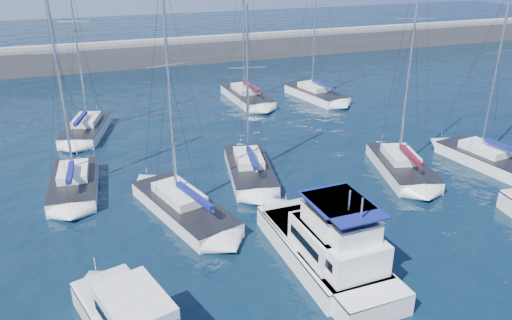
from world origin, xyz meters
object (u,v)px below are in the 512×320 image
object	(u,v)px
sailboat_mid_c	(249,170)
motor_yacht_stbd_inner	(325,246)
sailboat_mid_d	(401,166)
sailboat_back_b	(247,96)
sailboat_mid_a	(74,184)
sailboat_mid_b	(183,207)
sailboat_back_a	(86,129)
motor_yacht_port_inner	(330,250)
sailboat_mid_e	(488,159)
sailboat_back_c	(316,94)

from	to	relation	value
sailboat_mid_c	motor_yacht_stbd_inner	bearing A→B (deg)	-79.18
sailboat_mid_d	sailboat_back_b	xyz separation A→B (m)	(-4.54, 21.87, -0.01)
sailboat_mid_a	sailboat_mid_d	size ratio (longest dim) A/B	0.84
sailboat_mid_b	sailboat_back_a	xyz separation A→B (m)	(-4.94, 17.40, 0.02)
motor_yacht_port_inner	sailboat_mid_a	distance (m)	18.72
motor_yacht_stbd_inner	sailboat_mid_b	size ratio (longest dim) A/B	0.56
sailboat_mid_b	sailboat_mid_e	xyz separation A→B (m)	(23.69, -0.59, -0.00)
sailboat_mid_b	sailboat_mid_e	size ratio (longest dim) A/B	1.09
sailboat_mid_c	sailboat_mid_b	bearing A→B (deg)	-134.54
motor_yacht_stbd_inner	sailboat_mid_c	bearing A→B (deg)	88.90
sailboat_mid_b	sailboat_back_a	bearing A→B (deg)	89.80
sailboat_mid_b	sailboat_back_b	bearing A→B (deg)	45.65
sailboat_mid_d	sailboat_back_c	distance (m)	20.28
sailboat_mid_e	motor_yacht_port_inner	bearing A→B (deg)	-164.42
motor_yacht_stbd_inner	sailboat_mid_a	xyz separation A→B (m)	(-12.08, 13.81, -0.60)
sailboat_back_a	motor_yacht_port_inner	bearing A→B (deg)	-50.69
motor_yacht_port_inner	motor_yacht_stbd_inner	world-z (taller)	same
sailboat_back_a	sailboat_mid_a	bearing A→B (deg)	-80.28
sailboat_back_c	motor_yacht_port_inner	bearing A→B (deg)	-126.38
sailboat_mid_e	sailboat_back_a	world-z (taller)	sailboat_back_a
motor_yacht_stbd_inner	sailboat_back_a	size ratio (longest dim) A/B	0.53
sailboat_back_c	sailboat_mid_c	bearing A→B (deg)	-140.55
sailboat_mid_d	sailboat_mid_e	world-z (taller)	sailboat_mid_d
sailboat_mid_e	sailboat_back_c	distance (m)	21.63
sailboat_mid_a	sailboat_mid_b	size ratio (longest dim) A/B	1.00
motor_yacht_stbd_inner	sailboat_mid_c	world-z (taller)	sailboat_mid_c
sailboat_mid_d	sailboat_back_b	size ratio (longest dim) A/B	0.99
motor_yacht_stbd_inner	sailboat_back_a	distance (m)	27.48
motor_yacht_port_inner	sailboat_mid_d	world-z (taller)	sailboat_mid_d
motor_yacht_port_inner	sailboat_back_a	xyz separation A→B (m)	(-10.78, 25.71, -0.59)
sailboat_back_a	sailboat_mid_b	bearing A→B (deg)	-57.59
sailboat_back_a	sailboat_back_b	distance (m)	17.78
sailboat_mid_e	sailboat_back_b	world-z (taller)	sailboat_back_b
sailboat_mid_c	sailboat_mid_e	world-z (taller)	sailboat_mid_e
sailboat_mid_e	sailboat_back_b	bearing A→B (deg)	108.84
sailboat_mid_a	sailboat_mid_d	distance (m)	23.56
motor_yacht_port_inner	motor_yacht_stbd_inner	size ratio (longest dim) A/B	1.25
sailboat_mid_b	sailboat_mid_d	bearing A→B (deg)	-13.98
sailboat_mid_c	sailboat_back_c	distance (m)	21.65
motor_yacht_port_inner	sailboat_mid_a	bearing A→B (deg)	128.48
sailboat_mid_c	motor_yacht_port_inner	bearing A→B (deg)	-78.79
sailboat_mid_a	sailboat_back_b	distance (m)	24.77
sailboat_mid_d	sailboat_back_b	distance (m)	22.33
motor_yacht_stbd_inner	sailboat_back_a	xyz separation A→B (m)	(-10.70, 25.30, -0.59)
sailboat_mid_c	sailboat_back_c	xyz separation A→B (m)	(13.81, 16.68, 0.04)
sailboat_mid_a	sailboat_mid_d	bearing A→B (deg)	-7.98
sailboat_mid_c	sailboat_back_c	bearing A→B (deg)	61.49
motor_yacht_stbd_inner	sailboat_mid_a	size ratio (longest dim) A/B	0.55
sailboat_mid_e	sailboat_back_c	xyz separation A→B (m)	(-4.05, 21.25, 0.03)
motor_yacht_port_inner	sailboat_mid_b	xyz separation A→B (m)	(-5.84, 8.32, -0.62)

